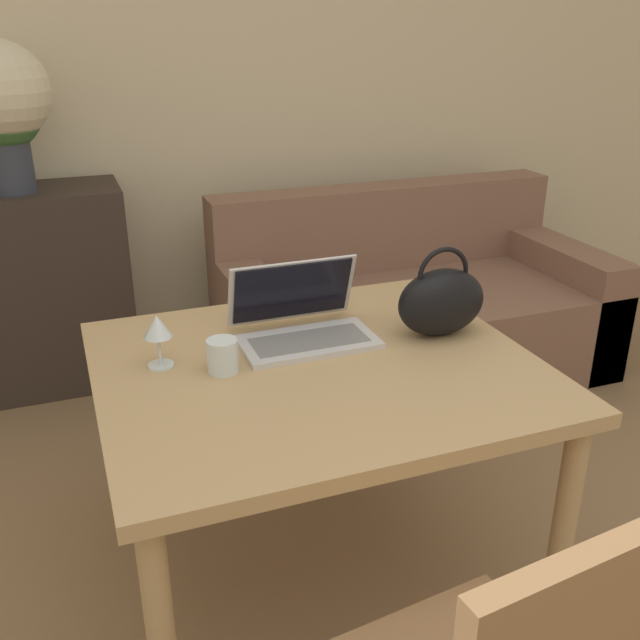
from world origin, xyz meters
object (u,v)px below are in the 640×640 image
(wine_glass, at_px, (158,329))
(flower_vase, at_px, (1,102))
(handbag, at_px, (441,301))
(couch, at_px, (409,312))
(drinking_glass, at_px, (222,356))
(laptop, at_px, (301,317))

(wine_glass, relative_size, flower_vase, 0.24)
(wine_glass, bearing_deg, handbag, -5.41)
(couch, height_order, handbag, handbag)
(couch, height_order, drinking_glass, couch)
(drinking_glass, height_order, wine_glass, wine_glass)
(couch, distance_m, flower_vase, 1.94)
(couch, distance_m, wine_glass, 1.76)
(drinking_glass, xyz_separation_m, handbag, (0.63, 0.01, 0.06))
(laptop, distance_m, handbag, 0.40)
(couch, bearing_deg, laptop, -131.52)
(handbag, xyz_separation_m, flower_vase, (-1.12, 1.52, 0.43))
(drinking_glass, xyz_separation_m, wine_glass, (-0.14, 0.09, 0.06))
(wine_glass, xyz_separation_m, handbag, (0.78, -0.07, -0.00))
(couch, relative_size, flower_vase, 2.93)
(drinking_glass, relative_size, wine_glass, 0.61)
(handbag, bearing_deg, drinking_glass, -178.90)
(couch, xyz_separation_m, laptop, (-0.89, -1.00, 0.50))
(couch, xyz_separation_m, wine_glass, (-1.29, -1.06, 0.55))
(couch, bearing_deg, drinking_glass, -135.10)
(laptop, height_order, drinking_glass, laptop)
(handbag, relative_size, flower_vase, 0.44)
(drinking_glass, distance_m, handbag, 0.64)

